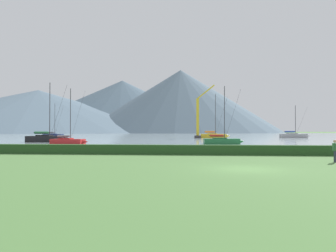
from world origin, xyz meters
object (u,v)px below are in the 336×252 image
(sailboat_slip_3, at_px, (47,138))
(sailboat_slip_4, at_px, (214,135))
(sailboat_slip_2, at_px, (294,135))
(dock_crane, at_px, (198,121))
(sailboat_slip_5, at_px, (222,141))
(sailboat_slip_0, at_px, (68,141))
(sailboat_slip_6, at_px, (53,135))
(person_seated_viewer, at_px, (335,149))

(sailboat_slip_3, xyz_separation_m, sailboat_slip_4, (35.22, 37.03, 0.02))
(sailboat_slip_2, height_order, dock_crane, dock_crane)
(sailboat_slip_5, xyz_separation_m, dock_crane, (-3.49, 40.35, 4.61))
(dock_crane, bearing_deg, sailboat_slip_5, -85.06)
(sailboat_slip_0, relative_size, dock_crane, 0.58)
(sailboat_slip_0, distance_m, dock_crane, 48.59)
(sailboat_slip_3, relative_size, sailboat_slip_4, 0.88)
(sailboat_slip_2, xyz_separation_m, sailboat_slip_6, (-79.52, 3.52, -0.08))
(sailboat_slip_4, relative_size, person_seated_viewer, 8.17)
(sailboat_slip_4, bearing_deg, sailboat_slip_3, -133.13)
(sailboat_slip_5, bearing_deg, sailboat_slip_4, 82.77)
(sailboat_slip_4, xyz_separation_m, person_seated_viewer, (4.22, -73.12, 0.20))
(sailboat_slip_0, distance_m, sailboat_slip_5, 25.84)
(sailboat_slip_2, bearing_deg, sailboat_slip_6, 176.81)
(sailboat_slip_0, bearing_deg, sailboat_slip_3, 139.02)
(sailboat_slip_6, height_order, person_seated_viewer, sailboat_slip_6)
(sailboat_slip_5, distance_m, person_seated_viewer, 29.95)
(sailboat_slip_6, bearing_deg, dock_crane, -9.03)
(sailboat_slip_3, bearing_deg, sailboat_slip_0, -45.34)
(sailboat_slip_5, height_order, sailboat_slip_6, sailboat_slip_6)
(sailboat_slip_4, height_order, sailboat_slip_5, sailboat_slip_4)
(sailboat_slip_5, relative_size, person_seated_viewer, 5.95)
(sailboat_slip_3, bearing_deg, sailboat_slip_2, 37.05)
(sailboat_slip_2, xyz_separation_m, sailboat_slip_5, (-26.31, -47.15, -0.17))
(sailboat_slip_2, relative_size, sailboat_slip_3, 0.85)
(sailboat_slip_3, relative_size, sailboat_slip_5, 1.21)
(sailboat_slip_0, distance_m, sailboat_slip_6, 59.96)
(sailboat_slip_4, bearing_deg, person_seated_viewer, -86.26)
(sailboat_slip_3, xyz_separation_m, person_seated_viewer, (39.44, -36.09, 0.23))
(sailboat_slip_3, distance_m, sailboat_slip_6, 48.06)
(sailboat_slip_5, xyz_separation_m, person_seated_viewer, (5.53, -29.43, 0.39))
(sailboat_slip_5, bearing_deg, sailboat_slip_2, 55.33)
(sailboat_slip_0, distance_m, sailboat_slip_4, 53.60)
(sailboat_slip_6, bearing_deg, sailboat_slip_0, -60.01)
(sailboat_slip_3, xyz_separation_m, dock_crane, (30.43, 33.69, 4.44))
(sailboat_slip_6, height_order, dock_crane, dock_crane)
(sailboat_slip_3, relative_size, person_seated_viewer, 7.21)
(sailboat_slip_4, distance_m, sailboat_slip_5, 43.70)
(sailboat_slip_2, bearing_deg, person_seated_viewer, -105.84)
(sailboat_slip_4, relative_size, dock_crane, 0.84)
(person_seated_viewer, height_order, dock_crane, dock_crane)
(sailboat_slip_0, bearing_deg, sailboat_slip_2, 51.22)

